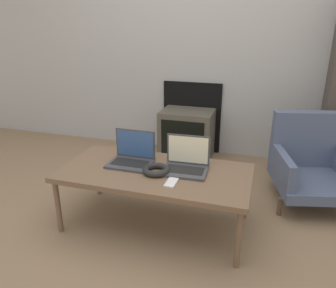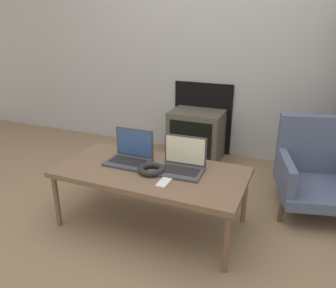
{
  "view_description": "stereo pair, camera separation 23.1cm",
  "coord_description": "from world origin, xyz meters",
  "px_view_note": "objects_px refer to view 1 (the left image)",
  "views": [
    {
      "loc": [
        0.67,
        -1.65,
        1.37
      ],
      "look_at": [
        0.0,
        0.54,
        0.51
      ],
      "focal_mm": 35.0,
      "sensor_mm": 36.0,
      "label": 1
    },
    {
      "loc": [
        0.89,
        -1.57,
        1.37
      ],
      "look_at": [
        0.0,
        0.54,
        0.51
      ],
      "focal_mm": 35.0,
      "sensor_mm": 36.0,
      "label": 2
    }
  ],
  "objects_px": {
    "tv": "(187,134)",
    "armchair": "(310,162)",
    "laptop_right": "(186,163)",
    "laptop_left": "(132,156)",
    "headphones": "(156,170)",
    "phone": "(171,182)"
  },
  "relations": [
    {
      "from": "tv",
      "to": "armchair",
      "type": "bearing_deg",
      "value": -26.08
    },
    {
      "from": "laptop_right",
      "to": "laptop_left",
      "type": "bearing_deg",
      "value": 177.46
    },
    {
      "from": "laptop_right",
      "to": "armchair",
      "type": "relative_size",
      "value": 0.43
    },
    {
      "from": "laptop_left",
      "to": "headphones",
      "type": "height_order",
      "value": "laptop_left"
    },
    {
      "from": "phone",
      "to": "tv",
      "type": "relative_size",
      "value": 0.24
    },
    {
      "from": "headphones",
      "to": "laptop_left",
      "type": "bearing_deg",
      "value": 153.68
    },
    {
      "from": "armchair",
      "to": "laptop_right",
      "type": "bearing_deg",
      "value": -156.91
    },
    {
      "from": "headphones",
      "to": "tv",
      "type": "relative_size",
      "value": 0.34
    },
    {
      "from": "laptop_right",
      "to": "armchair",
      "type": "bearing_deg",
      "value": 34.53
    },
    {
      "from": "laptop_left",
      "to": "laptop_right",
      "type": "bearing_deg",
      "value": 0.06
    },
    {
      "from": "headphones",
      "to": "tv",
      "type": "distance_m",
      "value": 1.34
    },
    {
      "from": "laptop_right",
      "to": "headphones",
      "type": "xyz_separation_m",
      "value": [
        -0.18,
        -0.11,
        -0.03
      ]
    },
    {
      "from": "laptop_left",
      "to": "headphones",
      "type": "bearing_deg",
      "value": -26.25
    },
    {
      "from": "tv",
      "to": "armchair",
      "type": "relative_size",
      "value": 0.75
    },
    {
      "from": "laptop_left",
      "to": "laptop_right",
      "type": "relative_size",
      "value": 0.97
    },
    {
      "from": "laptop_right",
      "to": "headphones",
      "type": "distance_m",
      "value": 0.21
    },
    {
      "from": "headphones",
      "to": "armchair",
      "type": "xyz_separation_m",
      "value": [
        1.03,
        0.76,
        -0.13
      ]
    },
    {
      "from": "headphones",
      "to": "tv",
      "type": "height_order",
      "value": "tv"
    },
    {
      "from": "tv",
      "to": "armchair",
      "type": "xyz_separation_m",
      "value": [
        1.15,
        -0.56,
        0.07
      ]
    },
    {
      "from": "tv",
      "to": "laptop_right",
      "type": "bearing_deg",
      "value": -76.48
    },
    {
      "from": "tv",
      "to": "phone",
      "type": "bearing_deg",
      "value": -79.97
    },
    {
      "from": "phone",
      "to": "laptop_right",
      "type": "bearing_deg",
      "value": 80.12
    }
  ]
}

